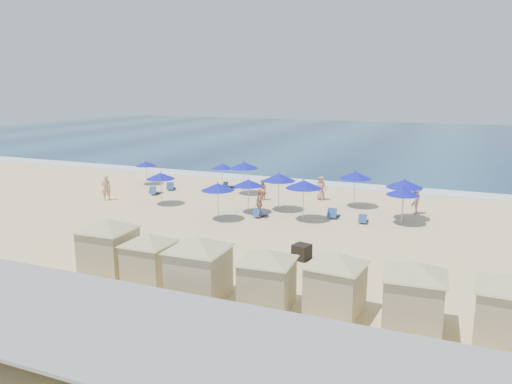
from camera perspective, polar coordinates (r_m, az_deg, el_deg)
ground at (r=30.40m, az=-0.83°, el=-4.26°), size 160.00×160.00×0.00m
ocean at (r=82.96m, az=14.79°, el=5.79°), size 160.00×80.00×0.06m
surf_line at (r=44.61m, az=7.24°, el=0.99°), size 160.00×2.50×0.08m
seawall at (r=19.38m, az=-17.59°, el=-12.59°), size 160.00×6.10×1.22m
trash_bin at (r=25.24m, az=5.24°, el=-6.84°), size 0.95×0.95×0.78m
cabana_0 at (r=24.03m, az=-16.55°, el=-5.16°), size 4.57×4.57×2.87m
cabana_1 at (r=22.35m, az=-12.13°, el=-6.73°), size 4.04×4.04×2.54m
cabana_2 at (r=20.46m, az=-6.57°, el=-7.69°), size 4.63×4.63×2.91m
cabana_3 at (r=19.64m, az=1.29°, el=-9.00°), size 4.15×4.15×2.61m
cabana_4 at (r=19.36m, az=9.10°, el=-9.38°), size 4.22×4.22×2.66m
cabana_5 at (r=18.84m, az=17.66°, el=-10.27°), size 4.38×4.38×2.75m
cabana_6 at (r=19.00m, az=26.92°, el=-10.93°), size 4.33×4.33×2.72m
umbrella_0 at (r=44.80m, az=-12.47°, el=3.17°), size 1.85×1.85×2.11m
umbrella_1 at (r=42.20m, az=-3.88°, el=2.97°), size 1.91×1.91×2.17m
umbrella_2 at (r=36.88m, az=-10.85°, el=1.82°), size 2.15×2.15×2.45m
umbrella_3 at (r=39.76m, az=-1.38°, el=3.08°), size 2.36×2.36×2.69m
umbrella_4 at (r=33.83m, az=-0.90°, el=1.05°), size 2.11×2.11×2.40m
umbrella_5 at (r=32.09m, az=-4.40°, el=0.59°), size 2.21×2.21×2.51m
umbrella_6 at (r=34.47m, az=2.64°, el=1.69°), size 2.37×2.37×2.70m
umbrella_7 at (r=31.99m, az=5.47°, el=0.89°), size 2.41×2.41×2.74m
umbrella_8 at (r=36.11m, az=11.27°, el=1.91°), size 2.35×2.35×2.68m
umbrella_9 at (r=33.42m, az=16.61°, el=0.92°), size 2.41×2.41×2.74m
umbrella_10 at (r=32.30m, az=16.47°, el=0.05°), size 2.13×2.13×2.42m
beach_chair_0 at (r=42.22m, az=-9.71°, el=0.57°), size 1.06×1.45×0.73m
beach_chair_1 at (r=40.68m, az=-11.47°, el=0.06°), size 0.58×1.30×0.71m
beach_chair_2 at (r=42.34m, az=-3.24°, el=0.71°), size 0.81×1.22×0.62m
beach_chair_3 at (r=33.07m, az=0.37°, el=-2.50°), size 0.81×1.29×0.66m
beach_chair_4 at (r=33.26m, az=8.83°, el=-2.51°), size 0.62×1.36×0.74m
beach_chair_5 at (r=32.42m, az=12.15°, el=-3.09°), size 0.57×1.19×0.64m
beachgoer_0 at (r=39.47m, az=-16.75°, el=0.45°), size 0.80×0.81×1.89m
beachgoer_1 at (r=37.86m, az=0.74°, el=0.26°), size 0.98×0.97×1.60m
beachgoer_2 at (r=32.79m, az=0.35°, el=-1.33°), size 0.98×1.19×1.89m
beachgoer_3 at (r=35.44m, az=17.75°, el=-0.92°), size 0.90×1.31×1.86m
beachgoer_4 at (r=38.23m, az=7.44°, el=0.45°), size 0.94×0.66×1.82m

